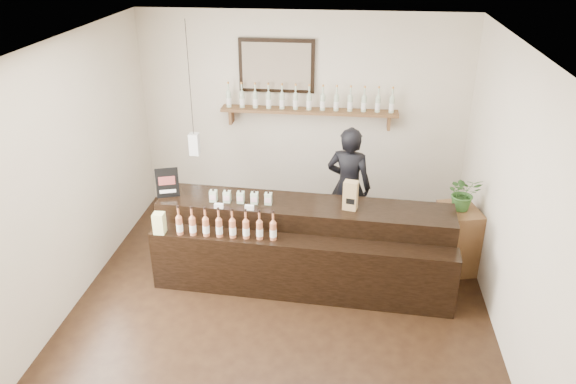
# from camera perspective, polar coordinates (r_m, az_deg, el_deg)

# --- Properties ---
(ground) EXTENTS (5.00, 5.00, 0.00)m
(ground) POSITION_cam_1_polar(r_m,az_deg,el_deg) (6.26, -0.84, -11.68)
(ground) COLOR black
(ground) RESTS_ON ground
(room_shell) EXTENTS (5.00, 5.00, 5.00)m
(room_shell) POSITION_cam_1_polar(r_m,az_deg,el_deg) (5.40, -0.95, 2.83)
(room_shell) COLOR beige
(room_shell) RESTS_ON ground
(back_wall_decor) EXTENTS (2.66, 0.96, 1.69)m
(back_wall_decor) POSITION_cam_1_polar(r_m,az_deg,el_deg) (7.63, 0.32, 10.12)
(back_wall_decor) COLOR #56311D
(back_wall_decor) RESTS_ON ground
(counter) EXTENTS (3.38, 1.07, 1.09)m
(counter) POSITION_cam_1_polar(r_m,az_deg,el_deg) (6.47, 1.45, -5.60)
(counter) COLOR black
(counter) RESTS_ON ground
(promo_sign) EXTENTS (0.25, 0.10, 0.36)m
(promo_sign) POSITION_cam_1_polar(r_m,az_deg,el_deg) (6.56, -12.16, 0.92)
(promo_sign) COLOR black
(promo_sign) RESTS_ON counter
(paper_bag) EXTENTS (0.17, 0.14, 0.33)m
(paper_bag) POSITION_cam_1_polar(r_m,az_deg,el_deg) (6.19, 6.37, -0.34)
(paper_bag) COLOR olive
(paper_bag) RESTS_ON counter
(tape_dispenser) EXTENTS (0.12, 0.07, 0.10)m
(tape_dispenser) POSITION_cam_1_polar(r_m,az_deg,el_deg) (6.27, 6.32, -1.30)
(tape_dispenser) COLOR #1736A7
(tape_dispenser) RESTS_ON counter
(side_cabinet) EXTENTS (0.52, 0.63, 0.80)m
(side_cabinet) POSITION_cam_1_polar(r_m,az_deg,el_deg) (7.01, 16.78, -4.55)
(side_cabinet) COLOR #56311D
(side_cabinet) RESTS_ON ground
(potted_plant) EXTENTS (0.42, 0.38, 0.42)m
(potted_plant) POSITION_cam_1_polar(r_m,az_deg,el_deg) (6.74, 17.42, -0.09)
(potted_plant) COLOR #325D25
(potted_plant) RESTS_ON side_cabinet
(shopkeeper) EXTENTS (0.73, 0.57, 1.78)m
(shopkeeper) POSITION_cam_1_polar(r_m,az_deg,el_deg) (7.11, 6.20, 1.34)
(shopkeeper) COLOR black
(shopkeeper) RESTS_ON ground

